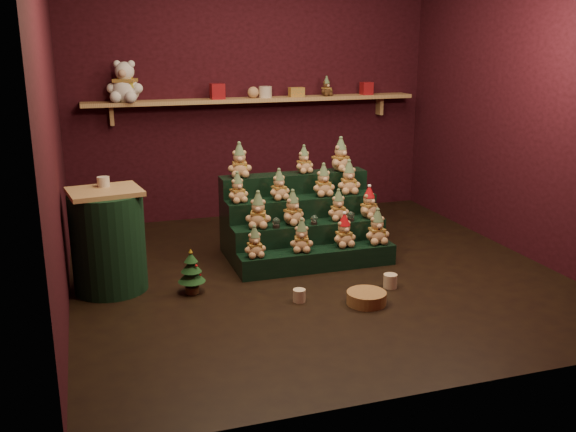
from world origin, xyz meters
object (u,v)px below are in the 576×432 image
object	(u,v)px
snow_globe_a	(276,223)
mug_left	(299,295)
mug_right	(390,281)
brown_bear	(326,87)
riser_tier_front	(318,259)
wicker_basket	(366,298)
snow_globe_c	(351,216)
side_table	(108,241)
white_bear	(125,76)
mini_christmas_tree	(191,272)
snow_globe_b	(314,220)

from	to	relation	value
snow_globe_a	mug_left	world-z (taller)	snow_globe_a
mug_right	brown_bear	distance (m)	2.73
riser_tier_front	mug_left	world-z (taller)	riser_tier_front
wicker_basket	mug_left	bearing A→B (deg)	157.47
snow_globe_c	side_table	distance (m)	2.11
wicker_basket	snow_globe_a	bearing A→B (deg)	113.24
snow_globe_c	side_table	size ratio (longest dim) A/B	0.11
side_table	mug_right	distance (m)	2.27
wicker_basket	brown_bear	size ratio (longest dim) A/B	1.48
side_table	white_bear	distance (m)	2.08
riser_tier_front	wicker_basket	bearing A→B (deg)	-83.54
wicker_basket	snow_globe_c	bearing A→B (deg)	73.98
snow_globe_a	side_table	world-z (taller)	side_table
riser_tier_front	side_table	bearing A→B (deg)	177.50
riser_tier_front	snow_globe_a	bearing A→B (deg)	153.88
snow_globe_a	wicker_basket	xyz separation A→B (m)	(0.42, -0.98, -0.36)
side_table	brown_bear	xyz separation A→B (m)	(2.47, 1.69, 1.02)
mug_right	wicker_basket	world-z (taller)	mug_right
mini_christmas_tree	mug_right	xyz separation A→B (m)	(1.54, -0.38, -0.12)
side_table	white_bear	bearing A→B (deg)	70.22
side_table	mug_left	distance (m)	1.56
side_table	mini_christmas_tree	size ratio (longest dim) A/B	2.24
riser_tier_front	brown_bear	distance (m)	2.33
snow_globe_b	mini_christmas_tree	world-z (taller)	snow_globe_b
riser_tier_front	snow_globe_a	xyz separation A→B (m)	(-0.33, 0.16, 0.32)
snow_globe_c	mini_christmas_tree	bearing A→B (deg)	-166.63
side_table	brown_bear	world-z (taller)	brown_bear
mug_right	white_bear	distance (m)	3.33
riser_tier_front	mug_right	bearing A→B (deg)	-54.44
mug_left	side_table	bearing A→B (deg)	152.78
snow_globe_b	snow_globe_c	xyz separation A→B (m)	(0.35, 0.00, 0.00)
riser_tier_front	snow_globe_a	size ratio (longest dim) A/B	15.43
snow_globe_c	brown_bear	xyz separation A→B (m)	(0.37, 1.60, 1.02)
white_bear	wicker_basket	bearing A→B (deg)	-39.80
side_table	mug_right	world-z (taller)	side_table
snow_globe_c	white_bear	xyz separation A→B (m)	(-1.78, 1.60, 1.17)
snow_globe_c	brown_bear	world-z (taller)	brown_bear
mini_christmas_tree	mug_left	size ratio (longest dim) A/B	3.78
snow_globe_b	side_table	xyz separation A→B (m)	(-1.75, -0.08, 0.01)
riser_tier_front	side_table	distance (m)	1.76
snow_globe_a	snow_globe_c	bearing A→B (deg)	-0.00
snow_globe_a	mug_right	world-z (taller)	snow_globe_a
riser_tier_front	brown_bear	size ratio (longest dim) A/B	6.84
white_bear	mug_left	bearing A→B (deg)	-46.65
mini_christmas_tree	side_table	bearing A→B (deg)	155.58
snow_globe_b	snow_globe_c	size ratio (longest dim) A/B	0.93
mini_christmas_tree	mug_left	xyz separation A→B (m)	(0.75, -0.42, -0.13)
snow_globe_c	mug_left	bearing A→B (deg)	-133.97
snow_globe_a	mini_christmas_tree	bearing A→B (deg)	-156.06
mini_christmas_tree	wicker_basket	size ratio (longest dim) A/B	1.22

